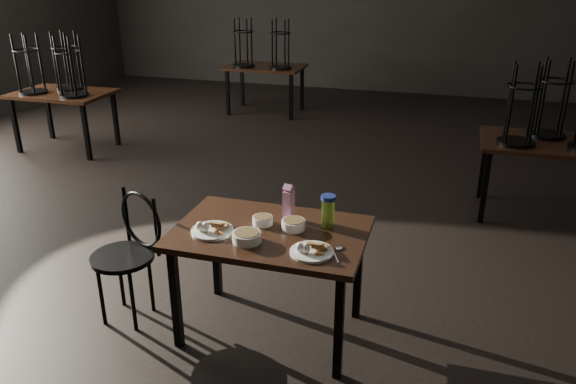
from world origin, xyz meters
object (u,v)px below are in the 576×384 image
(water_bottle, at_px, (328,210))
(bentwood_chair, at_px, (130,246))
(main_table, at_px, (270,242))
(juice_carton, at_px, (289,203))

(water_bottle, relative_size, bentwood_chair, 0.23)
(main_table, xyz_separation_m, water_bottle, (0.33, 0.17, 0.18))
(juice_carton, bearing_deg, bentwood_chair, -165.42)
(main_table, distance_m, water_bottle, 0.42)
(main_table, xyz_separation_m, juice_carton, (0.06, 0.20, 0.19))
(bentwood_chair, bearing_deg, juice_carton, 36.17)
(juice_carton, distance_m, water_bottle, 0.27)
(main_table, height_order, water_bottle, water_bottle)
(main_table, bearing_deg, juice_carton, 72.04)
(main_table, relative_size, juice_carton, 4.97)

